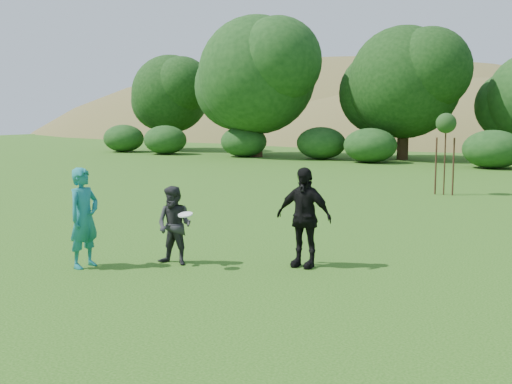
# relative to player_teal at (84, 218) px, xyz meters

# --- Properties ---
(ground) EXTENTS (120.00, 120.00, 0.00)m
(ground) POSITION_rel_player_teal_xyz_m (1.60, 0.74, -0.93)
(ground) COLOR #19470C
(ground) RESTS_ON ground
(player_teal) EXTENTS (0.46, 0.69, 1.87)m
(player_teal) POSITION_rel_player_teal_xyz_m (0.00, 0.00, 0.00)
(player_teal) COLOR #1A7478
(player_teal) RESTS_ON ground
(player_grey) EXTENTS (0.77, 0.62, 1.50)m
(player_grey) POSITION_rel_player_teal_xyz_m (1.35, 0.97, -0.18)
(player_grey) COLOR #27272A
(player_grey) RESTS_ON ground
(player_black) EXTENTS (1.10, 0.47, 1.87)m
(player_black) POSITION_rel_player_teal_xyz_m (3.56, 1.99, 0.00)
(player_black) COLOR black
(player_black) RESTS_ON ground
(frisbee) EXTENTS (0.27, 0.27, 0.08)m
(frisbee) POSITION_rel_player_teal_xyz_m (1.76, 0.75, 0.09)
(frisbee) COLOR white
(frisbee) RESTS_ON ground
(sapling) EXTENTS (0.70, 0.70, 2.85)m
(sapling) POSITION_rel_player_teal_xyz_m (3.54, 13.93, 1.49)
(sapling) COLOR #372115
(sapling) RESTS_ON ground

